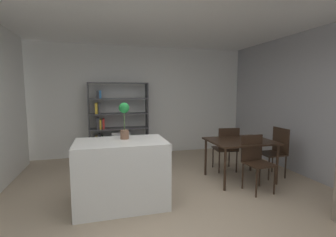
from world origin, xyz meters
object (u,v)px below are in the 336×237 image
at_px(dining_table, 240,144).
at_px(potted_plant_on_island, 124,118).
at_px(dining_chair_far, 227,146).
at_px(kitchen_island, 121,173).
at_px(dining_chair_near, 255,158).
at_px(dining_chair_window_side, 276,148).
at_px(open_bookshelf, 114,126).

bearing_deg(dining_table, potted_plant_on_island, -171.60).
bearing_deg(dining_chair_far, kitchen_island, 29.63).
height_order(dining_chair_far, dining_chair_near, dining_chair_far).
bearing_deg(dining_chair_window_side, dining_table, -90.17).
distance_m(dining_chair_far, dining_chair_window_side, 0.92).
bearing_deg(dining_chair_far, dining_chair_near, 97.33).
bearing_deg(potted_plant_on_island, open_bookshelf, 91.10).
height_order(potted_plant_on_island, dining_table, potted_plant_on_island).
distance_m(open_bookshelf, dining_chair_far, 2.69).
xyz_separation_m(open_bookshelf, dining_table, (2.16, -2.06, -0.11)).
bearing_deg(dining_table, kitchen_island, -168.55).
bearing_deg(dining_chair_near, dining_table, 85.77).
xyz_separation_m(dining_table, dining_chair_near, (-0.01, -0.47, -0.13)).
height_order(dining_table, dining_chair_far, dining_chair_far).
xyz_separation_m(kitchen_island, dining_chair_far, (2.17, 0.91, 0.07)).
distance_m(potted_plant_on_island, dining_chair_window_side, 3.00).
relative_size(kitchen_island, dining_chair_window_side, 1.36).
distance_m(dining_table, dining_chair_window_side, 0.80).
height_order(potted_plant_on_island, dining_chair_window_side, potted_plant_on_island).
relative_size(kitchen_island, potted_plant_on_island, 2.38).
bearing_deg(open_bookshelf, dining_chair_window_side, -34.92).
height_order(kitchen_island, dining_chair_near, kitchen_island).
height_order(dining_table, dining_chair_window_side, dining_chair_window_side).
bearing_deg(dining_chair_near, kitchen_island, 175.60).
height_order(open_bookshelf, dining_chair_near, open_bookshelf).
xyz_separation_m(potted_plant_on_island, dining_table, (2.12, 0.31, -0.58)).
distance_m(kitchen_island, dining_chair_near, 2.18).
height_order(kitchen_island, dining_chair_window_side, kitchen_island).
bearing_deg(dining_chair_near, dining_chair_window_side, 27.42).
height_order(open_bookshelf, dining_chair_window_side, open_bookshelf).
bearing_deg(dining_table, dining_chair_window_side, 0.02).
relative_size(kitchen_island, dining_chair_far, 1.39).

